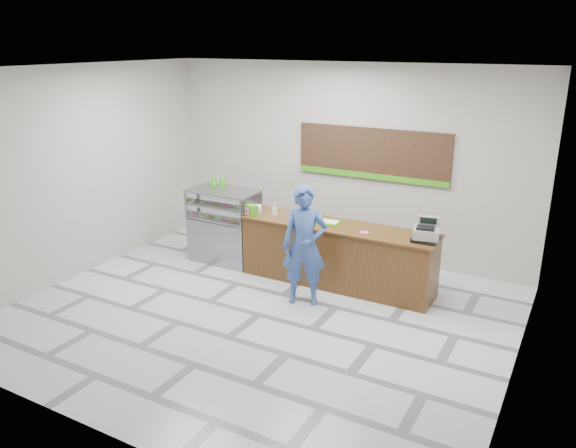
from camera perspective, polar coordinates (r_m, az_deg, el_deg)
The scene contains 16 objects.
floor at distance 8.39m, azimuth -3.00°, elevation -9.18°, with size 7.00×7.00×0.00m, color silver.
back_wall at distance 10.33m, azimuth 5.68°, elevation 6.37°, with size 7.00×7.00×0.00m, color #B5B0A6.
ceiling at distance 7.46m, azimuth -3.46°, elevation 15.44°, with size 7.00×7.00×0.00m, color silver.
sales_counter at distance 9.19m, azimuth 4.98°, elevation -3.15°, with size 3.26×0.76×1.03m.
display_case at distance 10.18m, azimuth -6.47°, elevation -0.10°, with size 1.22×0.72×1.33m.
menu_board at distance 10.06m, azimuth 8.52°, elevation 7.00°, with size 2.80×0.06×0.90m.
cash_register at distance 8.51m, azimuth 13.91°, elevation -0.81°, with size 0.44×0.45×0.35m.
card_terminal at distance 8.53m, azimuth 12.98°, elevation -1.46°, with size 0.09×0.18×0.04m, color black.
serving_tray at distance 9.13m, azimuth 4.02°, elevation 0.21°, with size 0.44×0.34×0.02m.
napkin_box at distance 9.64m, azimuth -3.17°, elevation 1.53°, with size 0.14×0.14×0.12m, color white.
straw_cup at distance 9.47m, azimuth -1.37°, elevation 1.26°, with size 0.09×0.09×0.13m, color silver.
promo_box at distance 9.49m, azimuth -3.76°, elevation 1.41°, with size 0.20×0.13×0.18m, color #429E18.
donut_decal at distance 8.72m, azimuth 7.74°, elevation -0.84°, with size 0.15×0.15×0.00m, color pink.
green_cup_left at distance 10.30m, azimuth -7.55°, elevation 4.31°, with size 0.10×0.10×0.15m, color #429E18.
green_cup_right at distance 10.28m, azimuth -6.67°, elevation 4.29°, with size 0.09×0.09×0.14m, color #429E18.
customer at distance 8.41m, azimuth 1.69°, elevation -2.20°, with size 0.67×0.44×1.85m, color #355293.
Camera 1 is at (3.97, -6.30, 3.86)m, focal length 35.00 mm.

